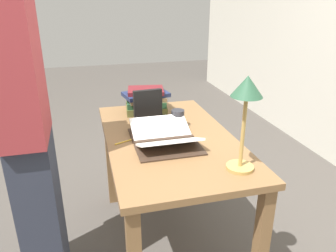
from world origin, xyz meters
The scene contains 9 objects.
ground_plane centered at (0.00, 0.00, 0.00)m, with size 12.00×12.00×0.00m, color #47423D.
reading_desk centered at (0.00, 0.00, 0.65)m, with size 1.23×0.71×0.77m.
open_book centered at (0.06, -0.04, 0.79)m, with size 0.44×0.35×0.08m.
book_stack_tall centered at (-0.45, -0.05, 0.84)m, with size 0.23×0.32×0.16m.
book_standing_upright centered at (-0.29, -0.07, 0.87)m, with size 0.05×0.19×0.20m.
reading_lamp centered at (0.45, 0.22, 1.10)m, with size 0.14×0.14×0.44m.
coffee_mug centered at (-0.13, 0.09, 0.82)m, with size 0.08×0.11×0.10m.
pencil centered at (0.01, -0.25, 0.77)m, with size 0.06×0.14×0.01m.
person_reader centered at (0.08, -0.73, 0.90)m, with size 0.36×0.21×1.82m.
Camera 1 is at (1.66, -0.44, 1.52)m, focal length 35.00 mm.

